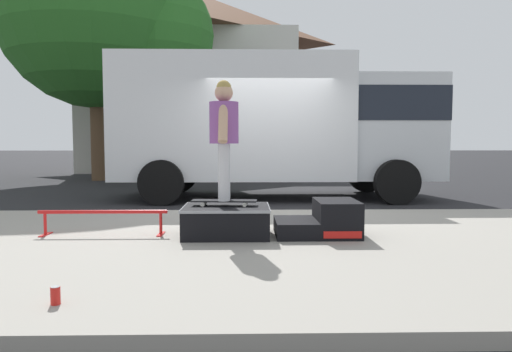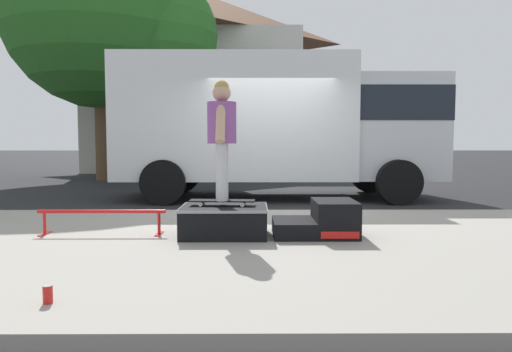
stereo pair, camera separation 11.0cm
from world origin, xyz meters
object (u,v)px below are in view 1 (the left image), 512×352
skateboard (224,201)px  soda_can (55,295)px  skate_box (226,220)px  box_truck (277,122)px  grind_rail (103,216)px  street_tree_main (108,16)px  kicker_ramp (324,221)px  skater_kid (224,130)px

skateboard → soda_can: 2.63m
skate_box → box_truck: 5.12m
skate_box → grind_rail: size_ratio=0.66×
grind_rail → street_tree_main: street_tree_main is taller
kicker_ramp → skater_kid: (-1.20, 0.05, 1.09)m
skate_box → soda_can: bearing=-114.7°
skate_box → box_truck: (0.93, 4.84, 1.39)m
skate_box → kicker_ramp: bearing=-0.0°
kicker_ramp → soda_can: (-2.24, -2.34, -0.11)m
box_truck → street_tree_main: bearing=135.5°
kicker_ramp → skate_box: bearing=180.0°
box_truck → soda_can: bearing=-105.6°
skateboard → soda_can: size_ratio=6.28×
skate_box → grind_rail: skate_box is taller
skate_box → skateboard: (-0.03, 0.05, 0.22)m
kicker_ramp → skateboard: 1.22m
skate_box → soda_can: (-1.07, -2.34, -0.13)m
soda_can → street_tree_main: street_tree_main is taller
kicker_ramp → skateboard: bearing=177.8°
kicker_ramp → grind_rail: size_ratio=0.64×
box_truck → street_tree_main: (-5.15, 5.07, 3.63)m
kicker_ramp → grind_rail: (-2.66, 0.09, 0.05)m
grind_rail → skater_kid: 1.79m
kicker_ramp → soda_can: size_ratio=7.80×
skater_kid → soda_can: size_ratio=11.30×
kicker_ramp → street_tree_main: size_ratio=0.11×
skate_box → soda_can: skate_box is taller
kicker_ramp → grind_rail: kicker_ramp is taller
soda_can → box_truck: (2.00, 7.18, 1.52)m
skateboard → box_truck: 5.03m
kicker_ramp → soda_can: kicker_ramp is taller
soda_can → street_tree_main: (-3.15, 12.25, 5.15)m
grind_rail → box_truck: box_truck is taller
skate_box → street_tree_main: size_ratio=0.12×
skate_box → skater_kid: size_ratio=0.72×
skate_box → street_tree_main: street_tree_main is taller
kicker_ramp → box_truck: bearing=92.8°
grind_rail → street_tree_main: size_ratio=0.18×
street_tree_main → kicker_ramp: bearing=-61.5°
soda_can → box_truck: box_truck is taller
skateboard → street_tree_main: street_tree_main is taller
box_truck → street_tree_main: 8.09m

